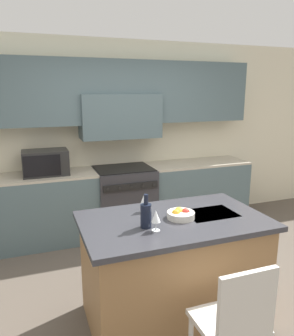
{
  "coord_description": "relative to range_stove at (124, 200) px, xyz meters",
  "views": [
    {
      "loc": [
        -1.22,
        -2.5,
        1.99
      ],
      "look_at": [
        -0.06,
        0.67,
        1.19
      ],
      "focal_mm": 35.0,
      "sensor_mm": 36.0,
      "label": 1
    }
  ],
  "objects": [
    {
      "name": "island_chair",
      "position": [
        -0.07,
        -2.78,
        0.08
      ],
      "size": [
        0.42,
        0.4,
        0.97
      ],
      "color": "beige",
      "rests_on": "ground_plane"
    },
    {
      "name": "ground_plane",
      "position": [
        -0.0,
        -1.79,
        -0.47
      ],
      "size": [
        10.0,
        10.0,
        0.0
      ],
      "primitive_type": "plane",
      "color": "brown"
    },
    {
      "name": "back_counter",
      "position": [
        -0.0,
        0.02,
        -0.01
      ],
      "size": [
        3.87,
        0.62,
        0.94
      ],
      "color": "#4C6066",
      "rests_on": "ground_plane"
    },
    {
      "name": "back_cabinetry",
      "position": [
        -0.0,
        0.27,
        1.14
      ],
      "size": [
        10.0,
        0.46,
        2.7
      ],
      "color": "beige",
      "rests_on": "ground_plane"
    },
    {
      "name": "kitchen_island",
      "position": [
        -0.12,
        -1.94,
        0.0
      ],
      "size": [
        1.56,
        0.93,
        0.94
      ],
      "color": "olive",
      "rests_on": "ground_plane"
    },
    {
      "name": "wine_glass_far",
      "position": [
        -0.3,
        -1.7,
        0.58
      ],
      "size": [
        0.07,
        0.07,
        0.17
      ],
      "color": "white",
      "rests_on": "kitchen_island"
    },
    {
      "name": "wine_glass_near",
      "position": [
        -0.35,
        -2.12,
        0.58
      ],
      "size": [
        0.07,
        0.07,
        0.17
      ],
      "color": "white",
      "rests_on": "kitchen_island"
    },
    {
      "name": "range_stove",
      "position": [
        0.0,
        0.0,
        0.0
      ],
      "size": [
        0.81,
        0.7,
        0.95
      ],
      "color": "#2D2D33",
      "rests_on": "ground_plane"
    },
    {
      "name": "microwave",
      "position": [
        -1.04,
        0.02,
        0.62
      ],
      "size": [
        0.56,
        0.38,
        0.32
      ],
      "color": "black",
      "rests_on": "back_counter"
    },
    {
      "name": "wine_bottle",
      "position": [
        -0.4,
        -2.03,
        0.57
      ],
      "size": [
        0.09,
        0.09,
        0.27
      ],
      "color": "black",
      "rests_on": "kitchen_island"
    },
    {
      "name": "fruit_bowl",
      "position": [
        -0.06,
        -1.95,
        0.5
      ],
      "size": [
        0.23,
        0.23,
        0.09
      ],
      "color": "silver",
      "rests_on": "kitchen_island"
    }
  ]
}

